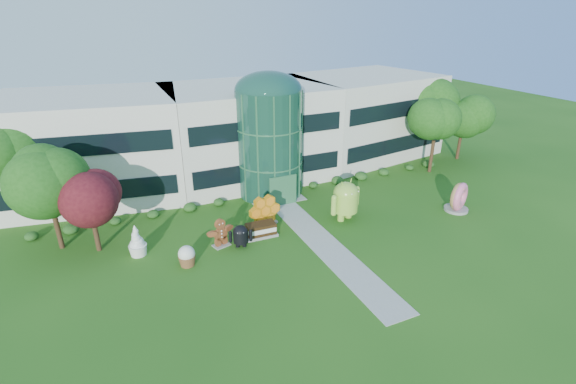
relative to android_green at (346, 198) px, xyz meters
name	(u,v)px	position (x,y,z in m)	size (l,w,h in m)	color
ground	(333,253)	(-3.63, -4.27, -1.94)	(140.00, 140.00, 0.00)	#215114
building	(248,131)	(-3.63, 13.73, 2.71)	(46.00, 15.00, 9.30)	beige
atrium	(269,144)	(-3.63, 7.73, 2.96)	(6.00, 6.00, 9.80)	#194738
walkway	(320,240)	(-3.63, -2.27, -1.92)	(2.40, 20.00, 0.04)	#9E9E93
tree_red	(92,214)	(-19.13, 3.23, 1.06)	(4.00, 4.00, 6.00)	#3F0C14
trees_backdrop	(266,148)	(-3.63, 8.73, 2.26)	(52.00, 8.00, 8.40)	#1B4C13
android_green	(346,198)	(0.00, 0.00, 0.00)	(3.42, 2.28, 3.88)	#93C53F
android_black	(241,235)	(-9.45, -0.67, -0.91)	(1.80, 1.21, 2.05)	black
donut	(458,197)	(9.79, -2.74, -0.61)	(2.56, 1.23, 2.66)	#E45696
gingerbread	(221,232)	(-10.75, 0.06, -0.81)	(2.45, 0.94, 2.26)	brown
ice_cream_sandwich	(261,230)	(-7.52, 0.18, -1.39)	(2.48, 1.24, 1.10)	black
honeycomb	(265,211)	(-6.49, 1.95, -0.80)	(2.89, 1.03, 2.27)	orange
froyo	(137,240)	(-16.55, 1.35, -0.75)	(1.38, 1.38, 2.37)	white
cupcake	(187,256)	(-13.62, -1.47, -1.19)	(1.25, 1.25, 1.50)	white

